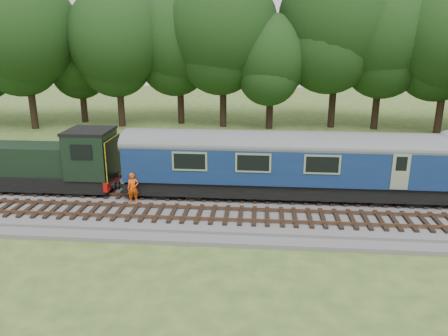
{
  "coord_description": "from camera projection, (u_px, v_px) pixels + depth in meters",
  "views": [
    {
      "loc": [
        3.77,
        -22.19,
        9.23
      ],
      "look_at": [
        1.71,
        1.4,
        2.0
      ],
      "focal_mm": 35.0,
      "sensor_mm": 36.0,
      "label": 1
    }
  ],
  "objects": [
    {
      "name": "ground",
      "position": [
        191.0,
        209.0,
        24.15
      ],
      "size": [
        120.0,
        120.0,
        0.0
      ],
      "primitive_type": "plane",
      "color": "#39551F",
      "rests_on": "ground"
    },
    {
      "name": "worker",
      "position": [
        133.0,
        188.0,
        23.88
      ],
      "size": [
        0.73,
        0.62,
        1.71
      ],
      "primitive_type": "imported",
      "rotation": [
        0.0,
        0.0,
        0.41
      ],
      "color": "#E94B0C",
      "rests_on": "ballast"
    },
    {
      "name": "track_south",
      "position": [
        186.0,
        213.0,
        22.5
      ],
      "size": [
        67.2,
        2.4,
        0.21
      ],
      "color": "black",
      "rests_on": "ballast"
    },
    {
      "name": "track_north",
      "position": [
        195.0,
        193.0,
        25.36
      ],
      "size": [
        67.2,
        2.4,
        0.21
      ],
      "color": "black",
      "rests_on": "ballast"
    },
    {
      "name": "fence",
      "position": [
        202.0,
        183.0,
        28.43
      ],
      "size": [
        64.0,
        0.12,
        1.0
      ],
      "primitive_type": null,
      "color": "#6B6054",
      "rests_on": "ground"
    },
    {
      "name": "ballast",
      "position": [
        191.0,
        206.0,
        24.1
      ],
      "size": [
        70.0,
        7.0,
        0.35
      ],
      "primitive_type": "cube",
      "color": "#4C4C4F",
      "rests_on": "ground"
    },
    {
      "name": "dmu_railcar",
      "position": [
        286.0,
        159.0,
        24.29
      ],
      "size": [
        18.05,
        2.86,
        3.88
      ],
      "color": "black",
      "rests_on": "ground"
    },
    {
      "name": "shunter_loco",
      "position": [
        47.0,
        164.0,
        25.63
      ],
      "size": [
        8.91,
        2.6,
        3.38
      ],
      "color": "black",
      "rests_on": "ground"
    },
    {
      "name": "tree_line",
      "position": [
        225.0,
        128.0,
        45.11
      ],
      "size": [
        70.0,
        8.0,
        18.0
      ],
      "primitive_type": null,
      "color": "black",
      "rests_on": "ground"
    }
  ]
}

